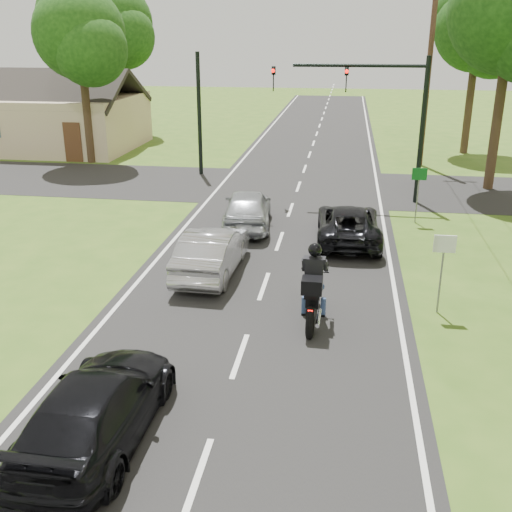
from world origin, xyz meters
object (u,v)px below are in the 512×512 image
Objects in this scene: dark_suv at (348,224)px; silver_suv at (247,208)px; silver_sedan at (212,252)px; motorcycle_rider at (313,292)px; utility_pole_far at (429,69)px; sign_green at (419,182)px; traffic_signal at (378,103)px; dark_car_behind at (97,407)px; sign_white at (444,255)px.

silver_suv is at bearing -18.49° from dark_suv.
dark_suv is 1.08× the size of silver_sedan.
motorcycle_rider reaches higher than silver_sedan.
utility_pole_far is (4.69, 20.08, 4.25)m from motorcycle_rider.
sign_green is (6.28, 1.51, 0.87)m from silver_suv.
silver_sedan is 0.42× the size of utility_pole_far.
motorcycle_rider is 21.05m from utility_pole_far.
silver_sedan is at bearing 80.49° from silver_suv.
traffic_signal is (5.02, 9.25, 3.43)m from silver_sedan.
motorcycle_rider is at bearing -123.29° from dark_car_behind.
silver_sedan is at bearing -114.56° from utility_pole_far.
motorcycle_rider is 0.54× the size of dark_suv.
traffic_signal reaches higher than dark_car_behind.
silver_suv is 8.94m from sign_white.
utility_pole_far is 4.71× the size of sign_white.
silver_suv is 12.75m from dark_car_behind.
utility_pole_far reaches higher than dark_car_behind.
dark_suv is at bearing -136.36° from silver_sedan.
dark_car_behind is 2.11× the size of sign_green.
dark_car_behind is (-4.32, -11.65, 0.02)m from dark_suv.
motorcycle_rider is 6.52m from dark_suv.
silver_sedan is 0.66× the size of traffic_signal.
traffic_signal is 4.24m from sign_green.
silver_suv is 0.94× the size of dark_car_behind.
silver_sedan is at bearing -91.45° from dark_car_behind.
dark_car_behind is at bearing 67.54° from dark_suv.
dark_car_behind is 9.18m from sign_white.
sign_white is at bearing 111.41° from dark_suv.
sign_green reaches higher than silver_sedan.
sign_white is (1.36, -11.02, -2.54)m from traffic_signal.
dark_car_behind is 15.84m from sign_green.
utility_pole_far is 19.39m from sign_white.
dark_car_behind is 26.92m from utility_pole_far.
sign_green is (1.56, -3.02, -2.54)m from traffic_signal.
motorcycle_rider is at bearing -110.50° from sign_green.
motorcycle_rider reaches higher than dark_car_behind.
dark_suv is 3.88m from silver_suv.
sign_white reaches higher than silver_suv.
utility_pole_far reaches higher than dark_suv.
utility_pole_far reaches higher than traffic_signal.
silver_sedan is at bearing -118.49° from traffic_signal.
traffic_signal is 0.64× the size of utility_pole_far.
sign_white is (3.19, 1.06, 0.77)m from motorcycle_rider.
dark_suv is 6.69m from traffic_signal.
traffic_signal is 3.00× the size of sign_white.
dark_car_behind is at bearing 89.55° from silver_sedan.
traffic_signal is at bearing 97.05° from sign_white.
dark_car_behind is at bearing 81.51° from silver_suv.
silver_sedan is (-3.19, 2.83, -0.12)m from motorcycle_rider.
silver_suv is 1.99× the size of sign_green.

